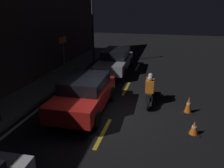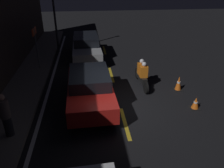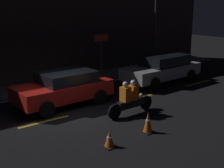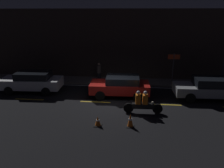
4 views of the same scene
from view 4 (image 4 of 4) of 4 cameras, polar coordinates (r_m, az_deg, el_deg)
ground_plane at (r=14.22m, az=-0.37°, el=-4.86°), size 56.00×56.00×0.00m
raised_curb at (r=18.28m, az=1.06°, el=0.74°), size 28.00×1.81×0.15m
building_front at (r=18.67m, az=1.37°, el=10.11°), size 28.00×0.30×5.86m
lane_dash_b at (r=15.73m, az=-20.77°, el=-3.76°), size 2.00×0.14×0.01m
lane_dash_c at (r=14.35m, az=-4.36°, el=-4.68°), size 2.00×0.14×0.01m
lane_dash_d at (r=14.31m, az=13.77°, el=-5.25°), size 2.00×0.14×0.01m
lane_solid_kerb at (r=17.21m, az=0.75°, el=-0.64°), size 25.20×0.14×0.01m
sedan_white at (r=16.99m, az=-20.17°, el=0.71°), size 4.39×2.00×1.48m
taxi_red at (r=15.05m, az=2.20°, el=-0.39°), size 4.09×2.02×1.43m
hatchback_silver at (r=15.96m, az=24.31°, el=-0.89°), size 4.61×1.96×1.47m
motorcycle at (r=12.68m, az=7.88°, el=-4.89°), size 2.25×0.38×1.36m
traffic_cone_near at (r=11.41m, az=-3.73°, el=-9.65°), size 0.40×0.40×0.52m
traffic_cone_mid at (r=11.30m, az=4.81°, el=-9.42°), size 0.39×0.39×0.72m
pedestrian at (r=17.84m, az=-3.41°, el=3.12°), size 0.34×0.34×1.55m
shop_sign at (r=17.72m, az=15.76°, el=5.38°), size 0.90×0.08×2.40m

